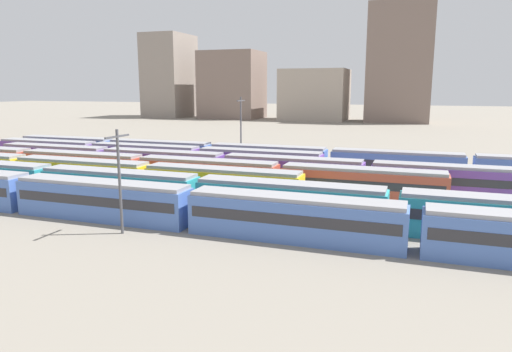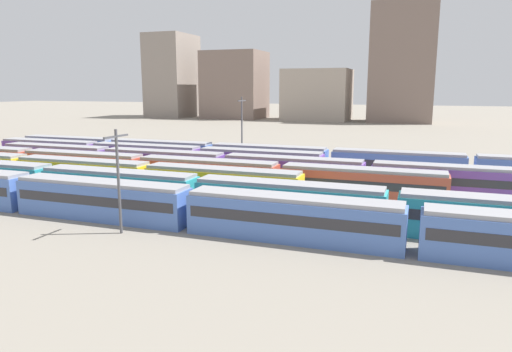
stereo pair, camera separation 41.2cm
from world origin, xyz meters
name	(u,v)px [view 2 (the right image)]	position (x,y,z in m)	size (l,w,h in m)	color
ground_plane	(48,176)	(0.00, 15.60, 0.00)	(600.00, 600.00, 0.00)	gray
train_track_0	(293,218)	(40.43, 0.00, 1.90)	(93.60, 3.06, 3.75)	#4C70BC
train_track_1	(392,210)	(48.00, 5.20, 1.90)	(112.50, 3.06, 3.75)	teal
train_track_2	(83,174)	(10.62, 10.40, 1.90)	(55.80, 3.06, 3.75)	yellow
train_track_3	(142,169)	(15.77, 15.60, 1.90)	(74.70, 3.06, 3.75)	#BC4C38
train_track_4	(225,167)	(25.28, 20.80, 1.90)	(74.70, 3.06, 3.75)	#6B429E
train_track_5	(146,156)	(9.64, 26.00, 1.90)	(55.80, 3.06, 3.75)	#6B429E
train_track_6	(268,157)	(28.08, 31.20, 1.90)	(93.60, 3.06, 3.75)	#4C70BC
catenary_pole_0	(118,176)	(25.96, -3.25, 5.05)	(0.24, 3.20, 9.03)	#4C4C51
catenary_pole_1	(242,128)	(22.52, 34.26, 6.05)	(0.24, 3.20, 10.98)	#4C4C51
distant_building_0	(172,76)	(-51.82, 142.77, 17.17)	(16.35, 21.78, 34.34)	gray
distant_building_1	(235,85)	(-23.09, 142.77, 13.36)	(23.23, 19.90, 26.71)	#7A665B
distant_building_2	(317,95)	(11.09, 142.77, 9.64)	(24.52, 20.19, 19.28)	#A89989
distant_building_3	(403,64)	(41.87, 142.77, 20.75)	(22.13, 18.71, 41.50)	#7A665B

